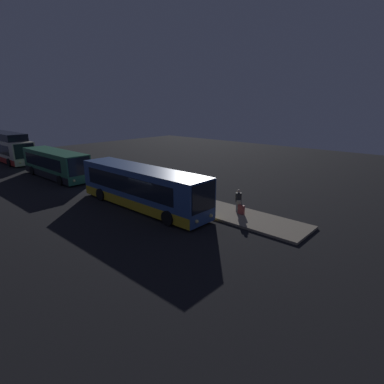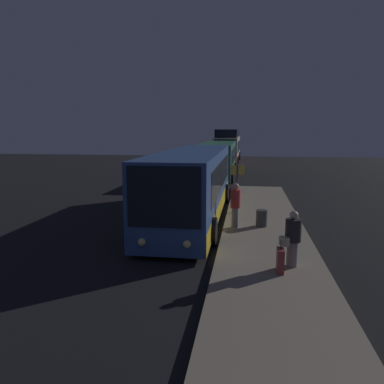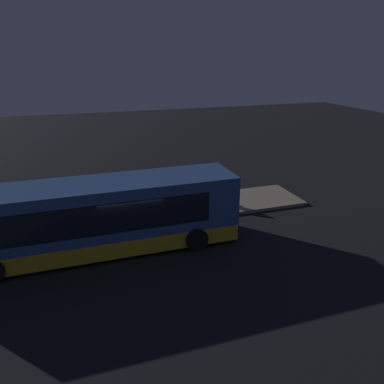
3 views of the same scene
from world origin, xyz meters
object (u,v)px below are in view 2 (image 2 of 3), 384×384
at_px(bus_third, 228,147).
at_px(passenger_waiting, 293,237).
at_px(suitcase, 280,260).
at_px(trash_bin, 262,218).
at_px(passenger_boarding, 235,204).
at_px(bus_second, 218,160).
at_px(bus_lead, 194,184).
at_px(sign_post, 237,182).

distance_m(bus_third, passenger_waiting, 35.16).
relative_size(suitcase, trash_bin, 1.36).
xyz_separation_m(passenger_waiting, trash_bin, (-4.29, -0.67, -0.50)).
bearing_deg(trash_bin, bus_third, -174.47).
bearing_deg(passenger_waiting, passenger_boarding, -14.96).
relative_size(bus_second, passenger_waiting, 6.58).
xyz_separation_m(bus_lead, passenger_waiting, (6.20, 3.64, -0.50)).
relative_size(bus_second, suitcase, 11.74).
height_order(bus_lead, bus_third, bus_third).
relative_size(bus_lead, passenger_waiting, 7.70).
height_order(passenger_waiting, sign_post, sign_post).
xyz_separation_m(passenger_waiting, sign_post, (-6.65, -1.71, 0.56)).
bearing_deg(suitcase, sign_post, -169.22).
bearing_deg(suitcase, bus_lead, -153.80).
bearing_deg(trash_bin, sign_post, -156.23).
bearing_deg(trash_bin, bus_second, -169.59).
relative_size(bus_second, sign_post, 4.67).
bearing_deg(bus_second, bus_third, -180.00).
relative_size(bus_second, passenger_boarding, 5.95).
distance_m(bus_second, trash_bin, 16.47).
xyz_separation_m(bus_third, sign_post, (28.31, 1.93, -0.19)).
distance_m(suitcase, sign_post, 7.35).
distance_m(passenger_waiting, suitcase, 0.79).
distance_m(bus_lead, suitcase, 7.52).
bearing_deg(bus_second, passenger_boarding, 6.70).
relative_size(bus_second, bus_third, 0.84).
height_order(passenger_boarding, passenger_waiting, passenger_boarding).
bearing_deg(suitcase, passenger_waiting, 144.42).
bearing_deg(sign_post, bus_third, -176.10).
bearing_deg(suitcase, bus_second, -171.08).
bearing_deg(trash_bin, passenger_boarding, -69.50).
xyz_separation_m(passenger_boarding, trash_bin, (-0.38, 1.02, -0.62)).
relative_size(bus_second, trash_bin, 15.98).
height_order(bus_lead, passenger_waiting, bus_lead).
height_order(suitcase, trash_bin, suitcase).
relative_size(bus_lead, bus_second, 1.17).
height_order(bus_lead, bus_second, bus_lead).
distance_m(bus_second, passenger_boarding, 16.67).
relative_size(bus_lead, passenger_boarding, 6.96).
relative_size(bus_third, passenger_waiting, 7.86).
height_order(passenger_boarding, sign_post, sign_post).
distance_m(passenger_boarding, trash_bin, 1.26).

